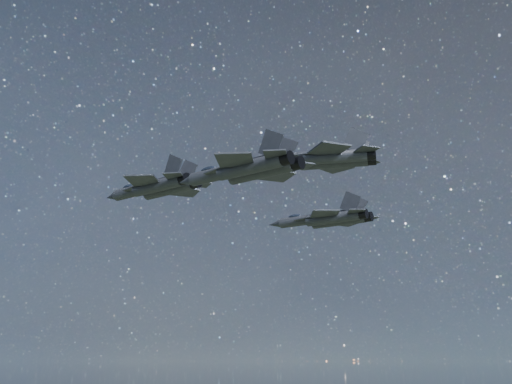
% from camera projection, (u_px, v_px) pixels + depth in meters
% --- Properties ---
extents(jet_lead, '(19.87, 13.48, 5.00)m').
position_uv_depth(jet_lead, '(156.00, 187.00, 87.78)').
color(jet_lead, '#2B2E36').
extents(jet_left, '(18.65, 12.93, 4.68)m').
position_uv_depth(jet_left, '(327.00, 219.00, 94.05)').
color(jet_left, '#2B2E36').
extents(jet_right, '(17.59, 11.97, 4.42)m').
position_uv_depth(jet_right, '(246.00, 169.00, 65.31)').
color(jet_right, '#2B2E36').
extents(jet_slot, '(17.18, 11.84, 4.31)m').
position_uv_depth(jet_slot, '(322.00, 158.00, 72.67)').
color(jet_slot, '#2B2E36').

